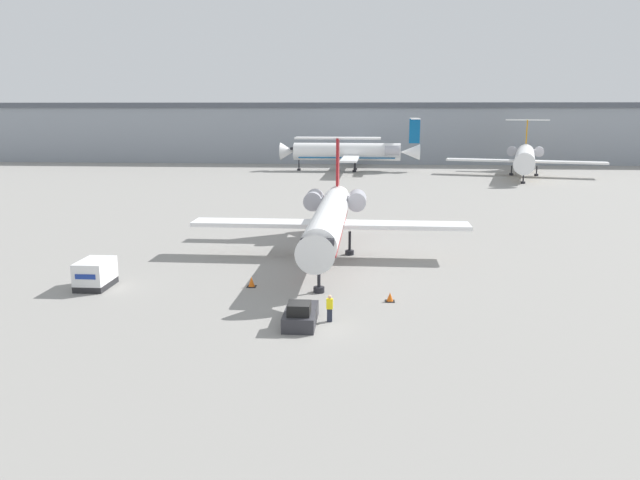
# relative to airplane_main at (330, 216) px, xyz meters

# --- Properties ---
(ground_plane) EXTENTS (600.00, 600.00, 0.00)m
(ground_plane) POSITION_rel_airplane_main_xyz_m (-0.17, -18.67, -3.55)
(ground_plane) COLOR gray
(terminal_building) EXTENTS (180.00, 16.80, 14.23)m
(terminal_building) POSITION_rel_airplane_main_xyz_m (-0.17, 101.33, 3.59)
(terminal_building) COLOR #8C939E
(terminal_building) RESTS_ON ground
(airplane_main) EXTENTS (24.53, 27.77, 9.96)m
(airplane_main) POSITION_rel_airplane_main_xyz_m (0.00, 0.00, 0.00)
(airplane_main) COLOR white
(airplane_main) RESTS_ON ground
(pushback_tug) EXTENTS (1.92, 4.05, 1.60)m
(pushback_tug) POSITION_rel_airplane_main_xyz_m (-0.76, -18.27, -2.98)
(pushback_tug) COLOR #2D2D33
(pushback_tug) RESTS_ON ground
(luggage_cart) EXTENTS (2.12, 3.30, 2.06)m
(luggage_cart) POSITION_rel_airplane_main_xyz_m (-16.62, -11.43, -2.52)
(luggage_cart) COLOR #232326
(luggage_cart) RESTS_ON ground
(worker_near_tug) EXTENTS (0.40, 0.24, 1.72)m
(worker_near_tug) POSITION_rel_airplane_main_xyz_m (0.98, -17.70, -2.65)
(worker_near_tug) COLOR #232838
(worker_near_tug) RESTS_ON ground
(traffic_cone_left) EXTENTS (0.67, 0.67, 0.78)m
(traffic_cone_left) POSITION_rel_airplane_main_xyz_m (-5.21, -10.45, -3.18)
(traffic_cone_left) COLOR black
(traffic_cone_left) RESTS_ON ground
(traffic_cone_right) EXTENTS (0.65, 0.65, 0.63)m
(traffic_cone_right) POSITION_rel_airplane_main_xyz_m (4.87, -13.31, -3.25)
(traffic_cone_right) COLOR black
(traffic_cone_right) RESTS_ON ground
(airplane_parked_far_left) EXTENTS (29.21, 31.79, 10.93)m
(airplane_parked_far_left) POSITION_rel_airplane_main_xyz_m (0.13, 76.97, 0.48)
(airplane_parked_far_left) COLOR white
(airplane_parked_far_left) RESTS_ON ground
(airplane_parked_far_right) EXTENTS (29.76, 33.78, 10.57)m
(airplane_parked_far_right) POSITION_rel_airplane_main_xyz_m (33.90, 69.37, 0.11)
(airplane_parked_far_right) COLOR white
(airplane_parked_far_right) RESTS_ON ground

